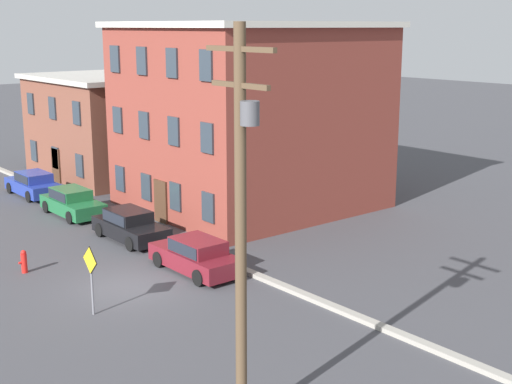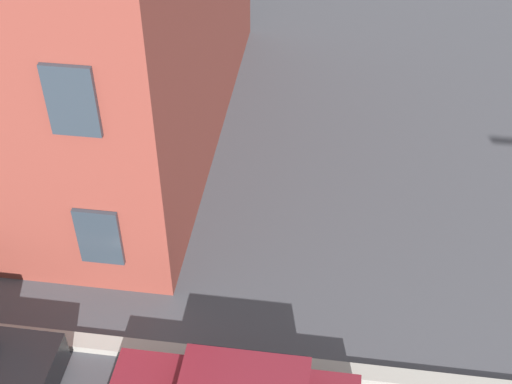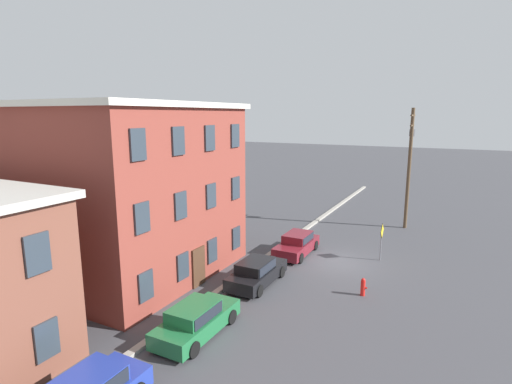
# 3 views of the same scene
# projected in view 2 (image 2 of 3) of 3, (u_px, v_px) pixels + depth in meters

# --- Properties ---
(kerb_strip) EXTENTS (56.00, 0.36, 0.16)m
(kerb_strip) POSITION_uv_depth(u_px,v_px,m) (234.00, 359.00, 13.87)
(kerb_strip) COLOR #9E998E
(kerb_strip) RESTS_ON ground_plane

